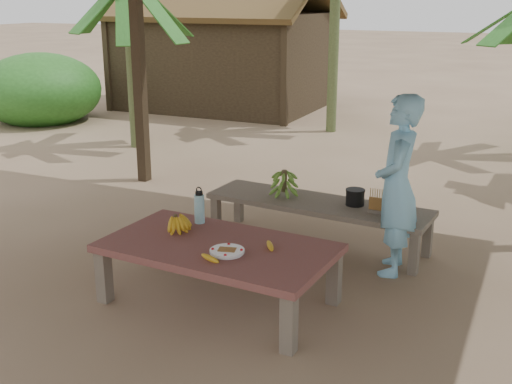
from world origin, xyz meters
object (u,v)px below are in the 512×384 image
at_px(bench, 318,207).
at_px(woman, 397,186).
at_px(plate, 227,251).
at_px(water_flask, 199,208).
at_px(work_table, 218,252).
at_px(ripe_banana_bunch, 176,222).
at_px(cooking_pot, 355,198).

bearing_deg(bench, woman, -16.30).
relative_size(plate, woman, 0.17).
bearing_deg(water_flask, plate, -44.44).
distance_m(plate, woman, 1.67).
xyz_separation_m(work_table, ripe_banana_bunch, (-0.47, 0.14, 0.14)).
bearing_deg(water_flask, woman, 28.41).
relative_size(water_flask, woman, 0.20).
height_order(ripe_banana_bunch, water_flask, water_flask).
xyz_separation_m(water_flask, woman, (1.50, 0.81, 0.16)).
distance_m(bench, plate, 1.65).
bearing_deg(cooking_pot, bench, -172.32).
height_order(work_table, water_flask, water_flask).
height_order(cooking_pot, woman, woman).
xyz_separation_m(bench, woman, (0.82, -0.31, 0.40)).
bearing_deg(woman, work_table, -52.33).
xyz_separation_m(water_flask, cooking_pot, (1.04, 1.17, -0.11)).
height_order(work_table, bench, work_table).
relative_size(bench, plate, 8.40).
bearing_deg(plate, bench, 84.65).
relative_size(bench, woman, 1.40).
xyz_separation_m(ripe_banana_bunch, woman, (1.59, 1.05, 0.22)).
relative_size(bench, water_flask, 6.93).
bearing_deg(work_table, woman, 50.35).
relative_size(work_table, water_flask, 5.76).
height_order(plate, woman, woman).
bearing_deg(plate, water_flask, 135.56).
bearing_deg(cooking_pot, water_flask, -131.55).
distance_m(bench, cooking_pot, 0.38).
bearing_deg(plate, work_table, 137.39).
relative_size(work_table, ripe_banana_bunch, 7.54).
distance_m(plate, cooking_pot, 1.76).
bearing_deg(cooking_pot, woman, -37.63).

